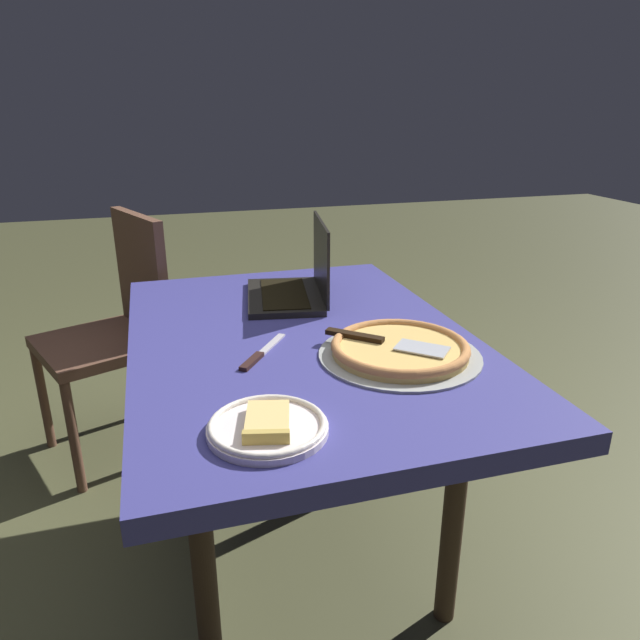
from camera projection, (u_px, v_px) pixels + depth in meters
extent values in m
plane|color=#4D4E2F|center=(304.00, 558.00, 1.75)|extent=(12.00, 12.00, 0.00)
cube|color=navy|center=(301.00, 344.00, 1.51)|extent=(1.23, 0.86, 0.05)
cylinder|color=#39291B|center=(184.00, 424.00, 1.83)|extent=(0.05, 0.05, 0.68)
cylinder|color=#39291B|center=(204.00, 563.00, 1.28)|extent=(0.05, 0.05, 0.68)
cylinder|color=#39291B|center=(367.00, 398.00, 1.99)|extent=(0.05, 0.05, 0.68)
cylinder|color=#39291B|center=(454.00, 511.00, 1.44)|extent=(0.05, 0.05, 0.68)
cube|color=black|center=(284.00, 297.00, 1.77)|extent=(0.37, 0.27, 0.02)
cube|color=black|center=(284.00, 293.00, 1.76)|extent=(0.32, 0.18, 0.00)
cube|color=black|center=(321.00, 257.00, 1.74)|extent=(0.34, 0.06, 0.22)
cube|color=black|center=(320.00, 257.00, 1.74)|extent=(0.30, 0.05, 0.19)
cylinder|color=white|center=(268.00, 429.00, 1.06)|extent=(0.22, 0.22, 0.01)
torus|color=white|center=(268.00, 424.00, 1.05)|extent=(0.22, 0.22, 0.01)
cube|color=#E5C271|center=(267.00, 421.00, 1.05)|extent=(0.14, 0.10, 0.02)
cube|color=tan|center=(266.00, 438.00, 1.00)|extent=(0.03, 0.08, 0.03)
cylinder|color=#A2A5A2|center=(400.00, 355.00, 1.37)|extent=(0.39, 0.39, 0.01)
cylinder|color=#D8B05C|center=(400.00, 350.00, 1.37)|extent=(0.32, 0.32, 0.02)
torus|color=#CC854A|center=(400.00, 346.00, 1.37)|extent=(0.33, 0.33, 0.02)
cube|color=#B3B7BF|center=(422.00, 348.00, 1.34)|extent=(0.13, 0.13, 0.00)
cube|color=black|center=(355.00, 336.00, 1.41)|extent=(0.12, 0.13, 0.01)
cube|color=silver|center=(269.00, 347.00, 1.42)|extent=(0.15, 0.11, 0.00)
cube|color=black|center=(252.00, 361.00, 1.34)|extent=(0.09, 0.07, 0.01)
cube|color=brown|center=(100.00, 345.00, 2.14)|extent=(0.54, 0.54, 0.04)
cube|color=brown|center=(141.00, 273.00, 2.17)|extent=(0.37, 0.18, 0.44)
cylinder|color=brown|center=(43.00, 398.00, 2.25)|extent=(0.03, 0.03, 0.43)
cylinder|color=brown|center=(74.00, 438.00, 1.98)|extent=(0.03, 0.03, 0.43)
cylinder|color=brown|center=(135.00, 371.00, 2.47)|extent=(0.03, 0.03, 0.43)
cylinder|color=brown|center=(174.00, 405.00, 2.20)|extent=(0.03, 0.03, 0.43)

